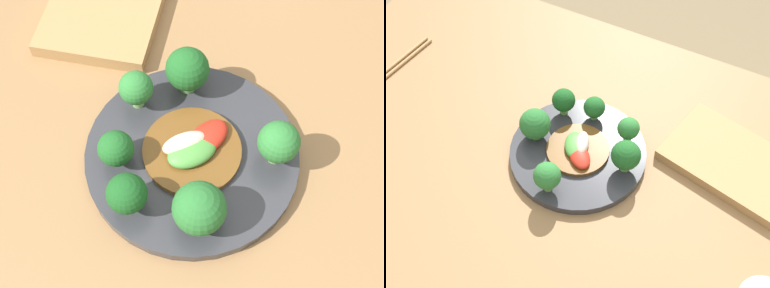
# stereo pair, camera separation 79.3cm
# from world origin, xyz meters

# --- Properties ---
(table) EXTENTS (1.12, 0.80, 0.72)m
(table) POSITION_xyz_m (0.00, 0.00, 0.36)
(table) COLOR olive
(table) RESTS_ON ground_plane
(plate) EXTENTS (0.25, 0.25, 0.02)m
(plate) POSITION_xyz_m (-0.03, -0.04, 0.73)
(plate) COLOR #333338
(plate) RESTS_ON table
(broccoli_north) EXTENTS (0.05, 0.05, 0.06)m
(broccoli_north) POSITION_xyz_m (-0.02, 0.05, 0.77)
(broccoli_north) COLOR #7AAD5B
(broccoli_north) RESTS_ON plate
(broccoli_south) EXTENTS (0.04, 0.04, 0.05)m
(broccoli_south) POSITION_xyz_m (-0.02, -0.13, 0.76)
(broccoli_south) COLOR #7AAD5B
(broccoli_south) RESTS_ON plate
(broccoli_west) EXTENTS (0.05, 0.05, 0.07)m
(broccoli_west) POSITION_xyz_m (-0.12, -0.05, 0.77)
(broccoli_west) COLOR #70A356
(broccoli_west) RESTS_ON plate
(broccoli_southwest) EXTENTS (0.04, 0.04, 0.05)m
(broccoli_southwest) POSITION_xyz_m (-0.10, -0.11, 0.77)
(broccoli_southwest) COLOR #89B76B
(broccoli_southwest) RESTS_ON plate
(broccoli_southeast) EXTENTS (0.04, 0.04, 0.06)m
(broccoli_southeast) POSITION_xyz_m (0.03, -0.11, 0.77)
(broccoli_southeast) COLOR #7AAD5B
(broccoli_southeast) RESTS_ON plate
(broccoli_east) EXTENTS (0.06, 0.06, 0.06)m
(broccoli_east) POSITION_xyz_m (0.05, -0.04, 0.77)
(broccoli_east) COLOR #70A356
(broccoli_east) RESTS_ON plate
(stirfry_center) EXTENTS (0.11, 0.11, 0.03)m
(stirfry_center) POSITION_xyz_m (-0.03, -0.04, 0.74)
(stirfry_center) COLOR brown
(stirfry_center) RESTS_ON plate
(chopsticks) EXTENTS (0.04, 0.24, 0.01)m
(chopsticks) POSITION_xyz_m (0.41, -0.05, 0.72)
(chopsticks) COLOR #AD7F4C
(chopsticks) RESTS_ON table
(cutting_board) EXTENTS (0.26, 0.20, 0.02)m
(cutting_board) POSITION_xyz_m (-0.29, -0.15, 0.73)
(cutting_board) COLOR #AD7F4C
(cutting_board) RESTS_ON table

